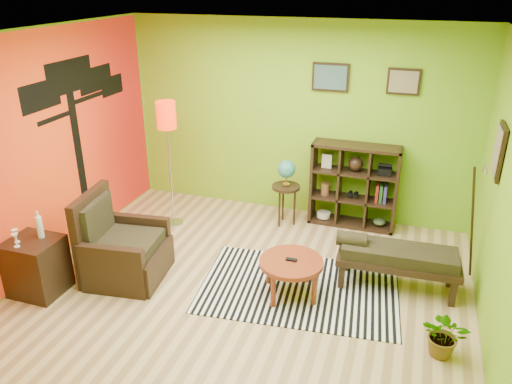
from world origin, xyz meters
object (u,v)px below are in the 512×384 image
(globe_table, at_px, (286,176))
(bench, at_px, (395,256))
(armchair, at_px, (121,252))
(potted_plant, at_px, (444,339))
(side_cabinet, at_px, (37,266))
(coffee_table, at_px, (291,265))
(floor_lamp, at_px, (167,127))
(cube_shelf, at_px, (355,186))

(globe_table, height_order, bench, globe_table)
(armchair, distance_m, potted_plant, 3.62)
(armchair, height_order, side_cabinet, armchair)
(globe_table, xyz_separation_m, potted_plant, (2.14, -2.16, -0.55))
(coffee_table, xyz_separation_m, potted_plant, (1.62, -0.50, -0.19))
(coffee_table, xyz_separation_m, globe_table, (-0.52, 1.66, 0.36))
(bench, height_order, potted_plant, bench)
(side_cabinet, xyz_separation_m, globe_table, (2.20, 2.50, 0.40))
(coffee_table, bearing_deg, side_cabinet, -162.72)
(floor_lamp, distance_m, bench, 3.34)
(globe_table, bearing_deg, bench, -35.76)
(side_cabinet, relative_size, bench, 0.70)
(side_cabinet, bearing_deg, armchair, 39.03)
(armchair, height_order, bench, armchair)
(side_cabinet, distance_m, floor_lamp, 2.37)
(armchair, xyz_separation_m, cube_shelf, (2.40, 2.20, 0.28))
(armchair, height_order, potted_plant, armchair)
(side_cabinet, relative_size, potted_plant, 2.09)
(floor_lamp, bearing_deg, potted_plant, -24.04)
(side_cabinet, distance_m, cube_shelf, 4.18)
(cube_shelf, xyz_separation_m, bench, (0.67, -1.43, -0.20))
(bench, bearing_deg, cube_shelf, 115.22)
(coffee_table, distance_m, potted_plant, 1.71)
(coffee_table, xyz_separation_m, side_cabinet, (-2.71, -0.84, -0.04))
(coffee_table, relative_size, bench, 0.51)
(coffee_table, relative_size, potted_plant, 1.53)
(armchair, xyz_separation_m, floor_lamp, (-0.04, 1.39, 1.14))
(coffee_table, height_order, bench, bench)
(floor_lamp, distance_m, cube_shelf, 2.71)
(cube_shelf, height_order, potted_plant, cube_shelf)
(bench, bearing_deg, coffee_table, -154.53)
(floor_lamp, height_order, bench, floor_lamp)
(cube_shelf, xyz_separation_m, potted_plant, (1.22, -2.44, -0.42))
(floor_lamp, bearing_deg, cube_shelf, 18.29)
(armchair, relative_size, floor_lamp, 0.58)
(bench, xyz_separation_m, potted_plant, (0.55, -1.01, -0.22))
(globe_table, bearing_deg, armchair, -127.62)
(floor_lamp, height_order, cube_shelf, floor_lamp)
(floor_lamp, bearing_deg, coffee_table, -29.07)
(floor_lamp, xyz_separation_m, globe_table, (1.52, 0.52, -0.72))
(potted_plant, bearing_deg, cube_shelf, 116.54)
(side_cabinet, bearing_deg, bench, 19.69)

